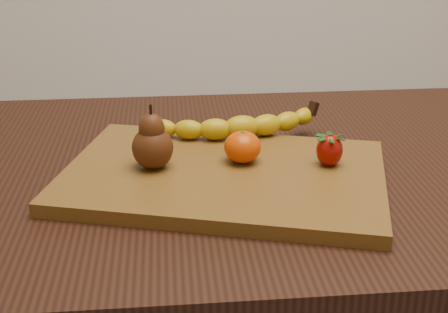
{
  "coord_description": "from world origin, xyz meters",
  "views": [
    {
      "loc": [
        -0.12,
        -0.87,
        1.15
      ],
      "look_at": [
        -0.04,
        -0.07,
        0.8
      ],
      "focal_mm": 50.0,
      "sensor_mm": 36.0,
      "label": 1
    }
  ],
  "objects": [
    {
      "name": "table",
      "position": [
        0.0,
        0.0,
        0.66
      ],
      "size": [
        1.0,
        0.7,
        0.76
      ],
      "color": "black",
      "rests_on": "ground"
    },
    {
      "name": "pear",
      "position": [
        -0.14,
        -0.05,
        0.83
      ],
      "size": [
        0.06,
        0.06,
        0.09
      ],
      "primitive_type": null,
      "rotation": [
        0.0,
        0.0,
        -0.06
      ],
      "color": "#49220B",
      "rests_on": "cutting_board"
    },
    {
      "name": "banana",
      "position": [
        -0.0,
        0.05,
        0.8
      ],
      "size": [
        0.25,
        0.1,
        0.04
      ],
      "primitive_type": null,
      "rotation": [
        0.0,
        0.0,
        0.15
      ],
      "color": "#C7A709",
      "rests_on": "cutting_board"
    },
    {
      "name": "strawberry",
      "position": [
        0.11,
        -0.06,
        0.8
      ],
      "size": [
        0.05,
        0.05,
        0.05
      ],
      "primitive_type": null,
      "rotation": [
        0.0,
        0.0,
        0.41
      ],
      "color": "#940C04",
      "rests_on": "cutting_board"
    },
    {
      "name": "mandarin",
      "position": [
        -0.01,
        -0.04,
        0.8
      ],
      "size": [
        0.06,
        0.06,
        0.05
      ],
      "primitive_type": "ellipsoid",
      "rotation": [
        0.0,
        0.0,
        0.14
      ],
      "color": "#D74202",
      "rests_on": "cutting_board"
    },
    {
      "name": "cutting_board",
      "position": [
        -0.04,
        -0.07,
        0.77
      ],
      "size": [
        0.51,
        0.41,
        0.02
      ],
      "primitive_type": "cube",
      "rotation": [
        0.0,
        0.0,
        -0.28
      ],
      "color": "brown",
      "rests_on": "table"
    }
  ]
}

